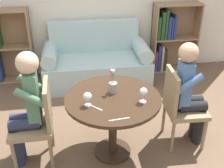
{
  "coord_description": "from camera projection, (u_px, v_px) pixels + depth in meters",
  "views": [
    {
      "loc": [
        -0.36,
        -2.34,
        2.17
      ],
      "look_at": [
        0.0,
        0.05,
        0.84
      ],
      "focal_mm": 45.0,
      "sensor_mm": 36.0,
      "label": 1
    }
  ],
  "objects": [
    {
      "name": "fork_left_setting",
      "position": [
        119.0,
        119.0,
        2.45
      ],
      "size": [
        0.19,
        0.03,
        0.0
      ],
      "color": "silver",
      "rests_on": "round_table"
    },
    {
      "name": "bookshelf_right",
      "position": [
        169.0,
        38.0,
        4.71
      ],
      "size": [
        0.75,
        0.28,
        1.15
      ],
      "color": "#93704C",
      "rests_on": "ground_plane"
    },
    {
      "name": "round_table",
      "position": [
        113.0,
        109.0,
        2.84
      ],
      "size": [
        0.96,
        0.96,
        0.72
      ],
      "color": "#382619",
      "rests_on": "ground_plane"
    },
    {
      "name": "chair_right",
      "position": [
        180.0,
        105.0,
        3.06
      ],
      "size": [
        0.44,
        0.44,
        0.9
      ],
      "rotation": [
        0.0,
        0.0,
        1.53
      ],
      "color": "#937A56",
      "rests_on": "ground_plane"
    },
    {
      "name": "knife_left_setting",
      "position": [
        94.0,
        107.0,
        2.62
      ],
      "size": [
        0.14,
        0.14,
        0.0
      ],
      "color": "silver",
      "rests_on": "round_table"
    },
    {
      "name": "bookshelf_left",
      "position": [
        1.0,
        47.0,
        4.36
      ],
      "size": [
        0.75,
        0.28,
        1.15
      ],
      "color": "#93704C",
      "rests_on": "ground_plane"
    },
    {
      "name": "wine_glass_right",
      "position": [
        143.0,
        92.0,
        2.65
      ],
      "size": [
        0.07,
        0.07,
        0.15
      ],
      "color": "white",
      "rests_on": "round_table"
    },
    {
      "name": "couch",
      "position": [
        96.0,
        63.0,
        4.44
      ],
      "size": [
        1.63,
        0.8,
        0.92
      ],
      "color": "#A8C1C1",
      "rests_on": "ground_plane"
    },
    {
      "name": "flower_vase",
      "position": [
        113.0,
        84.0,
        2.82
      ],
      "size": [
        0.09,
        0.09,
        0.26
      ],
      "color": "#9E9384",
      "rests_on": "round_table"
    },
    {
      "name": "ground_plane",
      "position": [
        113.0,
        152.0,
        3.12
      ],
      "size": [
        16.0,
        16.0,
        0.0
      ],
      "primitive_type": "plane",
      "color": "brown"
    },
    {
      "name": "wine_glass_left",
      "position": [
        88.0,
        97.0,
        2.6
      ],
      "size": [
        0.08,
        0.08,
        0.14
      ],
      "color": "white",
      "rests_on": "round_table"
    },
    {
      "name": "person_left",
      "position": [
        26.0,
        107.0,
        2.71
      ],
      "size": [
        0.42,
        0.35,
        1.23
      ],
      "rotation": [
        0.0,
        0.0,
        -1.55
      ],
      "color": "#282D47",
      "rests_on": "ground_plane"
    },
    {
      "name": "chair_left",
      "position": [
        38.0,
        120.0,
        2.81
      ],
      "size": [
        0.43,
        0.43,
        0.9
      ],
      "rotation": [
        0.0,
        0.0,
        -1.55
      ],
      "color": "#937A56",
      "rests_on": "ground_plane"
    },
    {
      "name": "person_right",
      "position": [
        190.0,
        92.0,
        2.99
      ],
      "size": [
        0.43,
        0.35,
        1.21
      ],
      "rotation": [
        0.0,
        0.0,
        1.53
      ],
      "color": "black",
      "rests_on": "ground_plane"
    }
  ]
}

